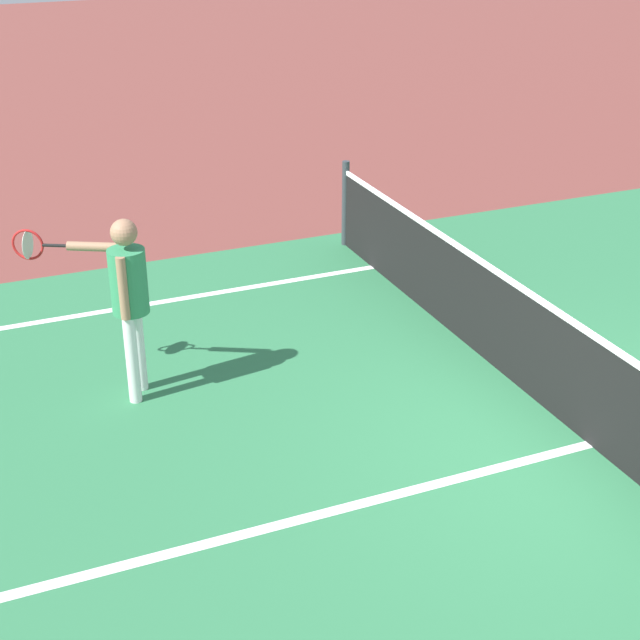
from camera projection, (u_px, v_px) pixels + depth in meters
ground_plane at (590, 444)px, 7.77m from camera, size 60.00×60.00×0.00m
court_surface_inbounds at (590, 444)px, 7.77m from camera, size 10.62×24.40×0.00m
line_center_service at (217, 541)px, 6.65m from camera, size 0.10×6.40×0.01m
net at (598, 392)px, 7.56m from camera, size 9.94×0.09×1.07m
player_near at (126, 289)px, 8.06m from camera, size 0.87×1.02×1.66m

